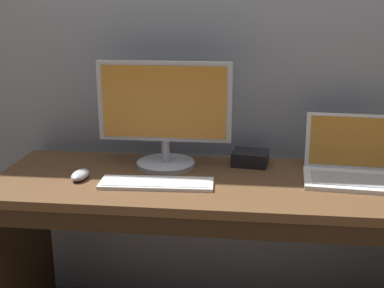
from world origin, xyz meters
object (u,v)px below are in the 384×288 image
at_px(external_monitor, 165,114).
at_px(external_drive_box, 250,158).
at_px(laptop_white, 350,170).
at_px(computer_mouse, 80,175).
at_px(wired_keyboard, 157,183).

xyz_separation_m(external_monitor, external_drive_box, (0.35, 0.07, -0.20)).
distance_m(laptop_white, external_drive_box, 0.41).
bearing_deg(external_monitor, computer_mouse, -148.77).
height_order(laptop_white, external_drive_box, laptop_white).
xyz_separation_m(external_monitor, wired_keyboard, (0.00, -0.21, -0.22)).
xyz_separation_m(wired_keyboard, computer_mouse, (-0.31, 0.03, 0.01)).
bearing_deg(wired_keyboard, laptop_white, 11.09).
bearing_deg(external_drive_box, computer_mouse, -158.55).
relative_size(wired_keyboard, computer_mouse, 3.89).
height_order(computer_mouse, external_drive_box, external_drive_box).
xyz_separation_m(computer_mouse, external_drive_box, (0.66, 0.26, 0.01)).
height_order(wired_keyboard, external_drive_box, external_drive_box).
relative_size(computer_mouse, external_drive_box, 0.76).
bearing_deg(laptop_white, external_drive_box, 159.65).
relative_size(external_monitor, wired_keyboard, 1.26).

